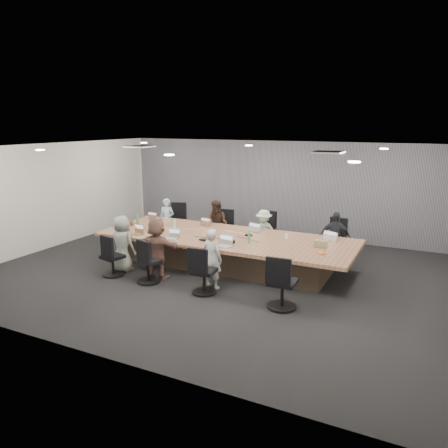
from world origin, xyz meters
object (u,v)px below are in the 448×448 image
at_px(chair_4, 113,260).
at_px(laptop_6, 224,246).
at_px(chair_7, 282,286).
at_px(canvas_bag, 321,244).
at_px(chair_2, 268,234).
at_px(person_2, 264,232).
at_px(person_1, 217,224).
at_px(bottle_green_left, 137,219).
at_px(laptop_5, 171,239).
at_px(laptop_1, 207,225).
at_px(stapler, 231,242).
at_px(laptop_2, 256,230).
at_px(person_4, 122,244).
at_px(laptop_3, 330,239).
at_px(person_5, 157,248).
at_px(mug_brown, 132,223).
at_px(person_0, 167,220).
at_px(snack_packet, 321,253).
at_px(chair_0, 174,224).
at_px(conference_table, 226,250).
at_px(chair_6, 204,275).
at_px(person_6, 212,259).
at_px(chair_3, 337,243).
at_px(chair_1, 223,232).
at_px(laptop_0, 156,219).
at_px(bottle_green_right, 249,238).
at_px(person_3, 335,238).
at_px(chair_5, 148,265).
at_px(laptop_4, 137,234).
at_px(bottle_clear, 174,223).

height_order(chair_4, laptop_6, laptop_6).
distance_m(chair_7, canvas_bag, 1.83).
distance_m(chair_2, person_2, 0.38).
bearing_deg(person_1, bottle_green_left, -143.12).
bearing_deg(laptop_5, laptop_1, 82.51).
bearing_deg(chair_2, stapler, 106.12).
height_order(chair_2, laptop_2, chair_2).
height_order(person_4, bottle_green_left, person_4).
bearing_deg(laptop_3, person_5, 47.65).
bearing_deg(mug_brown, bottle_green_left, 90.00).
relative_size(person_0, laptop_5, 4.21).
bearing_deg(snack_packet, canvas_bag, 103.50).
relative_size(chair_0, snack_packet, 5.34).
bearing_deg(person_5, chair_2, -117.09).
bearing_deg(mug_brown, conference_table, 2.22).
bearing_deg(chair_6, laptop_3, 47.13).
bearing_deg(person_6, laptop_2, -82.11).
height_order(chair_3, person_0, person_0).
bearing_deg(person_4, person_2, -130.06).
xyz_separation_m(chair_1, laptop_3, (3.17, -0.90, 0.39)).
relative_size(canvas_bag, snack_packet, 1.76).
height_order(laptop_0, laptop_6, same).
distance_m(person_1, mug_brown, 2.26).
xyz_separation_m(person_1, bottle_green_right, (1.65, -1.66, 0.21)).
distance_m(person_4, bottle_green_right, 2.88).
xyz_separation_m(chair_2, stapler, (-0.06, -2.20, 0.34)).
relative_size(chair_6, laptop_1, 2.56).
xyz_separation_m(laptop_2, laptop_5, (-1.43, -1.60, 0.00)).
bearing_deg(person_5, laptop_1, -94.14).
bearing_deg(person_1, laptop_1, -88.11).
xyz_separation_m(laptop_6, bottle_green_right, (0.38, 0.49, 0.11)).
height_order(person_0, person_3, person_3).
height_order(chair_3, mug_brown, mug_brown).
bearing_deg(laptop_1, laptop_6, 139.51).
xyz_separation_m(chair_1, laptop_6, (1.27, -2.50, 0.39)).
xyz_separation_m(chair_1, mug_brown, (-1.73, -1.80, 0.43)).
relative_size(conference_table, laptop_1, 20.05).
bearing_deg(conference_table, person_0, 152.01).
height_order(chair_7, canvas_bag, canvas_bag).
distance_m(chair_7, laptop_0, 5.17).
bearing_deg(chair_1, laptop_0, 21.56).
height_order(chair_5, bottle_green_right, bottle_green_right).
height_order(chair_2, chair_6, chair_2).
bearing_deg(person_1, mug_brown, -138.05).
relative_size(laptop_4, laptop_5, 1.04).
bearing_deg(bottle_green_right, person_0, 153.07).
distance_m(bottle_clear, stapler, 2.02).
xyz_separation_m(bottle_green_left, mug_brown, (0.00, -0.24, -0.07)).
height_order(chair_4, person_1, person_1).
relative_size(chair_4, person_5, 0.54).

